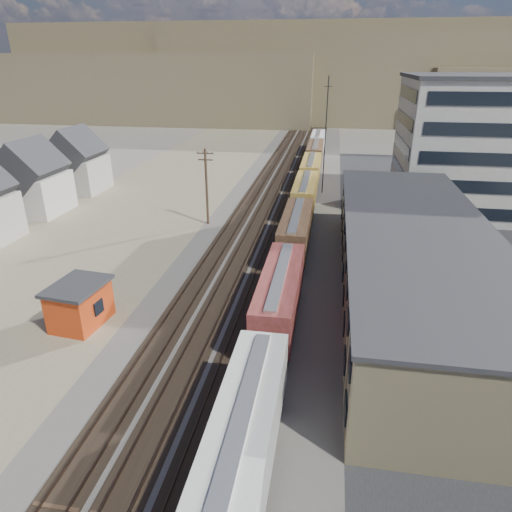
% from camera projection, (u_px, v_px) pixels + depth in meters
% --- Properties ---
extents(ballast_bed, '(18.00, 200.00, 0.06)m').
position_uv_depth(ballast_bed, '(279.00, 209.00, 66.86)').
color(ballast_bed, '#4C4742').
rests_on(ballast_bed, ground).
extents(dirt_yard, '(24.00, 180.00, 0.03)m').
position_uv_depth(dirt_yard, '(121.00, 224.00, 60.82)').
color(dirt_yard, '#7A6E54').
rests_on(dirt_yard, ground).
extents(asphalt_lot, '(26.00, 120.00, 0.04)m').
position_uv_depth(asphalt_lot, '(461.00, 260.00, 49.97)').
color(asphalt_lot, '#232326').
rests_on(asphalt_lot, ground).
extents(rail_tracks, '(11.40, 200.00, 0.24)m').
position_uv_depth(rail_tracks, '(275.00, 208.00, 66.91)').
color(rail_tracks, black).
rests_on(rail_tracks, ground).
extents(freight_train, '(3.00, 119.74, 4.46)m').
position_uv_depth(freight_train, '(301.00, 210.00, 57.58)').
color(freight_train, black).
rests_on(freight_train, ground).
extents(warehouse, '(12.40, 40.40, 7.25)m').
position_uv_depth(warehouse, '(413.00, 263.00, 40.53)').
color(warehouse, tan).
rests_on(warehouse, ground).
extents(office_tower, '(22.60, 18.60, 18.45)m').
position_uv_depth(office_tower, '(483.00, 145.00, 63.46)').
color(office_tower, '#9E998E').
rests_on(office_tower, ground).
extents(utility_pole_north, '(2.20, 0.32, 10.00)m').
position_uv_depth(utility_pole_north, '(207.00, 185.00, 58.80)').
color(utility_pole_north, '#382619').
rests_on(utility_pole_north, ground).
extents(radio_mast, '(1.20, 0.16, 18.00)m').
position_uv_depth(radio_mast, '(325.00, 137.00, 71.39)').
color(radio_mast, black).
rests_on(radio_mast, ground).
extents(hills_north, '(265.00, 80.00, 32.00)m').
position_uv_depth(hills_north, '(318.00, 77.00, 167.98)').
color(hills_north, brown).
rests_on(hills_north, ground).
extents(maintenance_shed, '(4.39, 5.39, 3.66)m').
position_uv_depth(maintenance_shed, '(80.00, 304.00, 37.30)').
color(maintenance_shed, '#C33912').
rests_on(maintenance_shed, ground).
extents(parked_car_blue, '(5.21, 5.81, 1.50)m').
position_uv_depth(parked_car_blue, '(442.00, 208.00, 64.90)').
color(parked_car_blue, '#171850').
rests_on(parked_car_blue, ground).
extents(parked_car_far, '(2.80, 4.64, 1.48)m').
position_uv_depth(parked_car_far, '(498.00, 203.00, 67.49)').
color(parked_car_far, silver).
rests_on(parked_car_far, ground).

